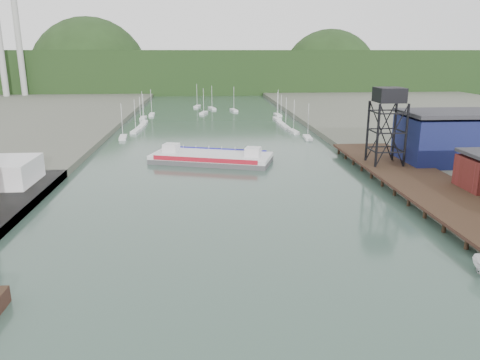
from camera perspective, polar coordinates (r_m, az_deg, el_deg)
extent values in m
plane|color=#283F33|center=(44.84, 0.76, -19.01)|extent=(600.00, 600.00, 0.00)
cube|color=#2D2313|center=(94.24, 21.08, -0.03)|extent=(14.00, 70.00, 0.50)
cylinder|color=#2D2313|center=(92.11, 17.64, -0.77)|extent=(0.60, 0.60, 2.20)
cylinder|color=#2D2313|center=(97.24, 24.21, -0.58)|extent=(0.60, 0.60, 2.20)
cylinder|color=black|center=(99.83, 16.43, 5.18)|extent=(0.50, 0.50, 13.00)
cylinder|color=black|center=(102.12, 19.59, 5.13)|extent=(0.50, 0.50, 13.00)
cylinder|color=black|center=(105.38, 15.29, 5.77)|extent=(0.50, 0.50, 13.00)
cylinder|color=black|center=(107.55, 18.31, 5.72)|extent=(0.50, 0.50, 13.00)
cube|color=black|center=(102.69, 17.77, 9.86)|extent=(5.50, 5.50, 3.00)
cube|color=#0C0D39|center=(112.18, 24.10, 4.47)|extent=(20.00, 14.00, 10.00)
cube|color=#2D2D33|center=(111.34, 24.43, 7.44)|extent=(20.50, 14.50, 0.80)
cube|color=silver|center=(144.92, -14.07, 5.04)|extent=(2.67, 7.65, 0.90)
cube|color=silver|center=(155.69, -12.58, 5.83)|extent=(2.81, 7.67, 0.90)
cube|color=silver|center=(164.29, -11.97, 6.35)|extent=(2.35, 7.59, 0.90)
cube|color=silver|center=(174.03, -11.60, 6.87)|extent=(2.01, 7.50, 0.90)
cube|color=silver|center=(186.29, -11.73, 7.41)|extent=(2.00, 7.50, 0.90)
cube|color=silver|center=(195.70, -10.70, 7.83)|extent=(2.16, 7.54, 0.90)
cube|color=silver|center=(141.57, 8.24, 5.11)|extent=(2.53, 7.62, 0.90)
cube|color=silver|center=(152.20, 6.53, 5.88)|extent=(2.76, 7.67, 0.90)
cube|color=silver|center=(160.54, 5.58, 6.41)|extent=(2.22, 7.56, 0.90)
cube|color=silver|center=(169.27, 4.99, 6.89)|extent=(2.18, 7.54, 0.90)
cube|color=silver|center=(180.17, 4.54, 7.41)|extent=(2.46, 7.61, 0.90)
cube|color=silver|center=(191.86, 4.63, 7.90)|extent=(2.48, 7.61, 0.90)
cube|color=silver|center=(198.39, -4.45, 8.15)|extent=(3.78, 7.76, 0.90)
cube|color=silver|center=(206.77, -0.75, 8.49)|extent=(3.31, 7.74, 0.90)
cube|color=silver|center=(214.31, -3.43, 8.71)|extent=(3.76, 7.76, 0.90)
cube|color=silver|center=(222.24, -5.24, 8.92)|extent=(3.40, 7.74, 0.90)
cylinder|color=#A8A9A3|center=(287.33, -27.25, 14.73)|extent=(3.20, 3.20, 60.00)
cylinder|color=#A8A9A3|center=(289.15, -25.36, 14.94)|extent=(3.20, 3.20, 60.00)
cube|color=#1C3015|center=(337.09, -4.04, 13.13)|extent=(500.00, 120.00, 28.00)
sphere|color=#1C3015|center=(345.83, -17.70, 11.86)|extent=(80.00, 80.00, 80.00)
sphere|color=#1C3015|center=(359.71, 10.78, 12.09)|extent=(70.00, 70.00, 70.00)
cube|color=#49494C|center=(110.70, -3.50, 2.46)|extent=(29.81, 18.95, 1.11)
cube|color=silver|center=(110.48, -3.51, 2.97)|extent=(29.81, 18.95, 0.89)
cube|color=#B31425|center=(105.20, -4.37, 2.44)|extent=(23.34, 7.52, 1.00)
cube|color=#15148C|center=(115.70, -2.72, 3.66)|extent=(23.34, 7.52, 1.00)
cube|color=silver|center=(113.40, -8.38, 3.84)|extent=(4.18, 4.18, 2.22)
cube|color=silver|center=(107.83, 1.59, 3.41)|extent=(4.18, 4.18, 2.22)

